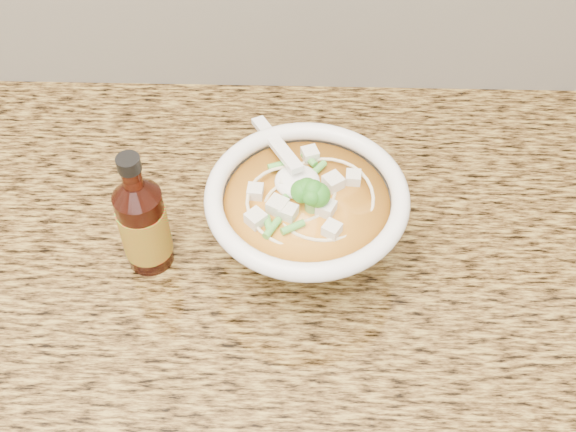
{
  "coord_description": "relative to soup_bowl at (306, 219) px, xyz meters",
  "views": [
    {
      "loc": [
        0.34,
        1.19,
        1.56
      ],
      "look_at": [
        0.32,
        1.7,
        0.96
      ],
      "focal_mm": 45.0,
      "sensor_mm": 36.0,
      "label": 1
    }
  ],
  "objects": [
    {
      "name": "cabinet",
      "position": [
        -0.34,
        -0.02,
        -0.52
      ],
      "size": [
        4.0,
        0.65,
        0.86
      ],
      "primitive_type": "cube",
      "color": "#341D0F",
      "rests_on": "ground"
    },
    {
      "name": "hot_sauce_bottle",
      "position": [
        -0.17,
        -0.02,
        0.01
      ],
      "size": [
        0.06,
        0.06,
        0.16
      ],
      "rotation": [
        0.0,
        0.0,
        -0.03
      ],
      "color": "#390F07",
      "rests_on": "counter_slab"
    },
    {
      "name": "soup_bowl",
      "position": [
        0.0,
        0.0,
        0.0
      ],
      "size": [
        0.22,
        0.24,
        0.12
      ],
      "rotation": [
        0.0,
        0.0,
        0.17
      ],
      "color": "white",
      "rests_on": "counter_slab"
    },
    {
      "name": "counter_slab",
      "position": [
        -0.34,
        -0.02,
        -0.07
      ],
      "size": [
        4.0,
        0.68,
        0.04
      ],
      "primitive_type": "cube",
      "color": "olive",
      "rests_on": "cabinet"
    }
  ]
}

